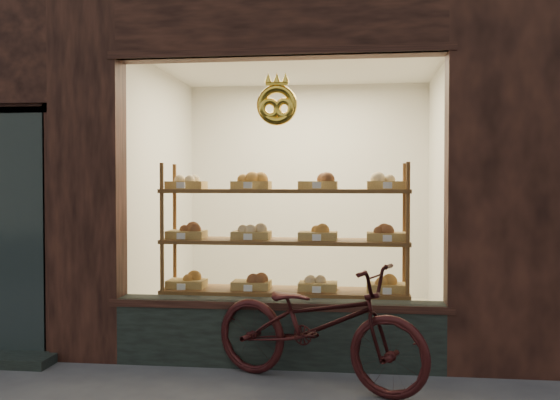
# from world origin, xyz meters

# --- Properties ---
(display_shelf) EXTENTS (2.20, 0.45, 1.70)m
(display_shelf) POSITION_xyz_m (0.45, 2.55, 0.86)
(display_shelf) COLOR brown
(display_shelf) RESTS_ON ground
(bicycle) EXTENTS (1.86, 1.27, 0.92)m
(bicycle) POSITION_xyz_m (0.80, 1.67, 0.46)
(bicycle) COLOR black
(bicycle) RESTS_ON ground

